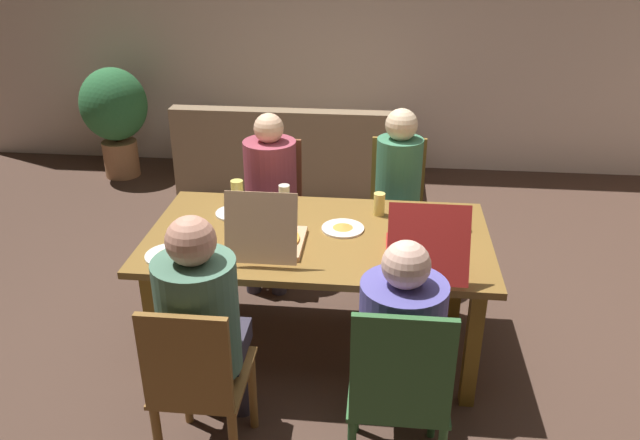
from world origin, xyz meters
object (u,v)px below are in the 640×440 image
dining_table (318,248)px  person_2 (269,184)px  drinking_glass_0 (284,194)px  drinking_glass_3 (379,204)px  drinking_glass_1 (237,191)px  person_0 (398,188)px  chair_2 (274,200)px  pizza_box_0 (268,239)px  plate_1 (235,213)px  potted_plant (115,111)px  chair_1 (198,383)px  drinking_glass_2 (458,220)px  couch (293,159)px  person_1 (202,319)px  plate_0 (170,254)px  chair_3 (399,389)px  chair_0 (397,203)px  plate_2 (343,228)px  person_3 (401,335)px  pizza_box_1 (424,251)px  plate_3 (186,229)px

dining_table → person_2: 0.90m
drinking_glass_0 → drinking_glass_3: size_ratio=0.83×
drinking_glass_1 → drinking_glass_3: 0.87m
person_0 → chair_2: bearing=169.3°
pizza_box_0 → drinking_glass_3: (0.56, 0.47, 0.02)m
plate_1 → potted_plant: (-1.70, 2.33, -0.10)m
chair_1 → drinking_glass_2: size_ratio=8.31×
couch → potted_plant: 1.76m
dining_table → couch: size_ratio=0.90×
person_1 → drinking_glass_3: 1.35m
plate_0 → potted_plant: size_ratio=0.24×
chair_1 → chair_3: bearing=0.4°
person_0 → potted_plant: size_ratio=1.16×
person_0 → couch: 1.92m
chair_3 → potted_plant: bearing=127.1°
couch → plate_0: bearing=-94.9°
chair_1 → drinking_glass_1: (-0.12, 1.38, 0.31)m
drinking_glass_0 → drinking_glass_3: drinking_glass_3 is taller
chair_0 → drinking_glass_0: bearing=-142.9°
person_1 → drinking_glass_0: 1.25m
chair_3 → plate_2: 1.11m
person_1 → plate_0: size_ratio=4.97×
plate_0 → potted_plant: 3.22m
chair_3 → drinking_glass_3: 1.29m
chair_1 → plate_0: chair_1 is taller
drinking_glass_3 → chair_3: bearing=-84.7°
chair_2 → person_3: bearing=-63.8°
chair_0 → drinking_glass_0: (-0.69, -0.52, 0.26)m
person_1 → person_2: bearing=90.0°
chair_3 → chair_0: bearing=90.0°
pizza_box_1 → drinking_glass_0: size_ratio=4.82×
chair_1 → chair_2: 1.91m
chair_2 → plate_1: chair_2 is taller
chair_1 → drinking_glass_0: (0.17, 1.38, 0.30)m
person_0 → plate_1: person_0 is taller
chair_0 → person_1: bearing=-115.9°
chair_2 → chair_3: (0.85, -1.90, 0.03)m
plate_3 → potted_plant: size_ratio=0.19×
plate_3 → plate_1: bearing=46.7°
person_1 → drinking_glass_1: (-0.12, 1.24, 0.08)m
plate_0 → plate_2: size_ratio=1.06×
chair_1 → pizza_box_1: size_ratio=1.74×
pizza_box_1 → plate_3: 1.30m
drinking_glass_2 → plate_3: bearing=-173.7°
drinking_glass_3 → potted_plant: 3.39m
drinking_glass_0 → potted_plant: bearing=132.6°
person_3 → drinking_glass_0: 1.39m
drinking_glass_0 → drinking_glass_1: 0.29m
chair_3 → drinking_glass_0: chair_3 is taller
potted_plant → person_0: bearing=-33.6°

